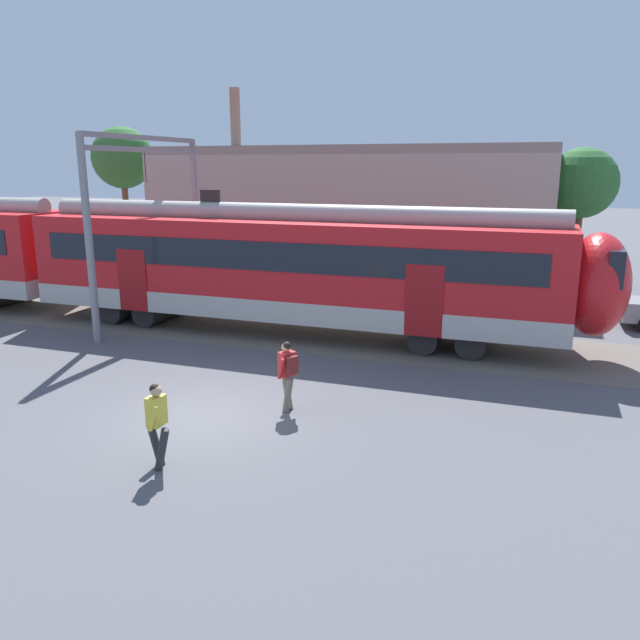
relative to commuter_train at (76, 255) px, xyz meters
The scene contains 9 objects.
ground_plane 12.30m from the commuter_train, 37.57° to the right, with size 160.00×160.00×0.00m, color #515156.
track_bed 3.35m from the commuter_train, behind, with size 80.00×4.40×0.01m, color #605951.
commuter_train is the anchor object (origin of this frame).
pedestrian_yellow 14.14m from the commuter_train, 44.38° to the right, with size 0.63×0.55×1.67m.
pedestrian_red 13.06m from the commuter_train, 29.81° to the right, with size 0.56×0.66×1.67m.
catenary_gantry 3.90m from the commuter_train, ahead, with size 0.24×6.64×6.53m.
background_building 12.49m from the commuter_train, 53.12° to the left, with size 18.97×5.00×9.20m.
street_tree_right 21.16m from the commuter_train, 31.26° to the left, with size 3.03×3.03×6.30m.
street_tree_left 10.50m from the commuter_train, 115.38° to the left, with size 3.13×3.13×7.47m.
Camera 1 is at (6.91, -11.57, 5.54)m, focal length 35.00 mm.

